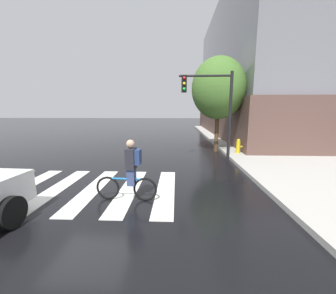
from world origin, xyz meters
TOP-DOWN VIEW (x-y plane):
  - ground_plane at (0.00, 0.00)m, footprint 120.00×120.00m
  - crosswalk_stripes at (-0.38, 0.00)m, footprint 6.29×3.73m
  - cyclist at (1.57, -0.77)m, footprint 1.71×0.37m
  - traffic_light_near at (4.48, 3.78)m, footprint 2.47×0.28m
  - fire_hydrant at (6.17, 5.13)m, footprint 0.33×0.22m
  - street_tree_near at (5.21, 6.32)m, footprint 3.07×3.07m
  - corner_building at (16.16, 15.48)m, footprint 19.46×21.91m

SIDE VIEW (x-z plane):
  - ground_plane at x=0.00m, z-range 0.00..0.00m
  - crosswalk_stripes at x=-0.38m, z-range 0.00..0.01m
  - fire_hydrant at x=6.17m, z-range 0.14..0.92m
  - cyclist at x=1.57m, z-range 0.00..1.69m
  - traffic_light_near at x=4.48m, z-range 0.76..4.96m
  - street_tree_near at x=5.21m, z-range 0.95..6.41m
  - corner_building at x=16.16m, z-range -0.05..12.41m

